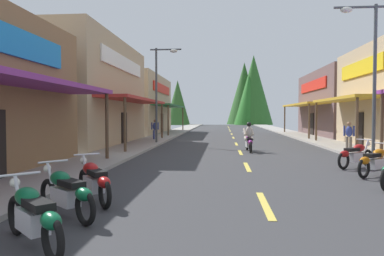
{
  "coord_description": "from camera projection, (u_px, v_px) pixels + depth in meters",
  "views": [
    {
      "loc": [
        -0.92,
        0.77,
        1.94
      ],
      "look_at": [
        -2.74,
        22.07,
        1.16
      ],
      "focal_mm": 33.61,
      "sensor_mm": 36.0,
      "label": 1
    }
  ],
  "objects": [
    {
      "name": "motorcycle_parked_right_4",
      "position": [
        376.0,
        161.0,
        11.35
      ],
      "size": [
        1.67,
        1.49,
        1.04
      ],
      "rotation": [
        0.0,
        0.0,
        0.72
      ],
      "color": "black",
      "rests_on": "ground"
    },
    {
      "name": "motorcycle_parked_right_5",
      "position": [
        355.0,
        155.0,
        13.17
      ],
      "size": [
        1.74,
        1.4,
        1.04
      ],
      "rotation": [
        0.0,
        0.0,
        0.67
      ],
      "color": "black",
      "rests_on": "ground"
    },
    {
      "name": "pedestrian_by_shop",
      "position": [
        349.0,
        135.0,
        18.77
      ],
      "size": [
        0.48,
        0.42,
        1.59
      ],
      "rotation": [
        0.0,
        0.0,
        4.09
      ],
      "color": "#726659",
      "rests_on": "ground"
    },
    {
      "name": "centerline_dashes",
      "position": [
        233.0,
        137.0,
        30.83
      ],
      "size": [
        0.16,
        62.62,
        0.01
      ],
      "color": "#E0C64C",
      "rests_on": "ground"
    },
    {
      "name": "ground",
      "position": [
        234.0,
        141.0,
        27.71
      ],
      "size": [
        9.82,
        87.21,
        0.1
      ],
      "primitive_type": "cube",
      "color": "#38383A"
    },
    {
      "name": "sidewalk_right",
      "position": [
        316.0,
        140.0,
        27.18
      ],
      "size": [
        2.43,
        87.21,
        0.12
      ],
      "primitive_type": "cube",
      "color": "#9E9991",
      "rests_on": "ground"
    },
    {
      "name": "storefront_left_middle",
      "position": [
        76.0,
        93.0,
        23.55
      ],
      "size": [
        8.18,
        12.53,
        6.73
      ],
      "color": "tan",
      "rests_on": "ground"
    },
    {
      "name": "storefront_left_far",
      "position": [
        134.0,
        105.0,
        38.15
      ],
      "size": [
        7.81,
        13.55,
        6.02
      ],
      "color": "tan",
      "rests_on": "ground"
    },
    {
      "name": "sidewalk_left",
      "position": [
        156.0,
        139.0,
        28.22
      ],
      "size": [
        2.43,
        87.21,
        0.12
      ],
      "primitive_type": "cube",
      "color": "#9E9991",
      "rests_on": "ground"
    },
    {
      "name": "storefront_right_far",
      "position": [
        360.0,
        104.0,
        32.63
      ],
      "size": [
        10.29,
        12.6,
        5.92
      ],
      "color": "brown",
      "rests_on": "ground"
    },
    {
      "name": "pedestrian_browsing",
      "position": [
        155.0,
        129.0,
        26.94
      ],
      "size": [
        0.54,
        0.37,
        1.6
      ],
      "rotation": [
        0.0,
        0.0,
        5.08
      ],
      "color": "#333F8C",
      "rests_on": "ground"
    },
    {
      "name": "rider_cruising_lead",
      "position": [
        249.0,
        139.0,
        18.91
      ],
      "size": [
        0.6,
        2.14,
        1.57
      ],
      "rotation": [
        0.0,
        0.0,
        1.62
      ],
      "color": "black",
      "rests_on": "ground"
    },
    {
      "name": "streetlamp_left",
      "position": [
        161.0,
        82.0,
        23.77
      ],
      "size": [
        2.07,
        0.3,
        6.36
      ],
      "color": "#474C51",
      "rests_on": "ground"
    },
    {
      "name": "motorcycle_parked_left_1",
      "position": [
        66.0,
        192.0,
        6.77
      ],
      "size": [
        1.71,
        1.45,
        1.04
      ],
      "rotation": [
        0.0,
        0.0,
        2.45
      ],
      "color": "black",
      "rests_on": "ground"
    },
    {
      "name": "treeline_backdrop",
      "position": [
        245.0,
        94.0,
        73.08
      ],
      "size": [
        21.33,
        12.01,
        13.93
      ],
      "color": "#2A5623",
      "rests_on": "ground"
    },
    {
      "name": "motorcycle_parked_left_2",
      "position": [
        94.0,
        180.0,
        7.98
      ],
      "size": [
        1.38,
        1.76,
        1.04
      ],
      "rotation": [
        0.0,
        0.0,
        2.23
      ],
      "color": "black",
      "rests_on": "ground"
    },
    {
      "name": "motorcycle_parked_left_0",
      "position": [
        33.0,
        215.0,
        5.22
      ],
      "size": [
        1.65,
        1.52,
        1.04
      ],
      "rotation": [
        0.0,
        0.0,
        2.4
      ],
      "color": "black",
      "rests_on": "ground"
    },
    {
      "name": "streetlamp_right",
      "position": [
        367.0,
        61.0,
        14.76
      ],
      "size": [
        2.07,
        0.3,
        6.46
      ],
      "color": "#474C51",
      "rests_on": "ground"
    }
  ]
}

